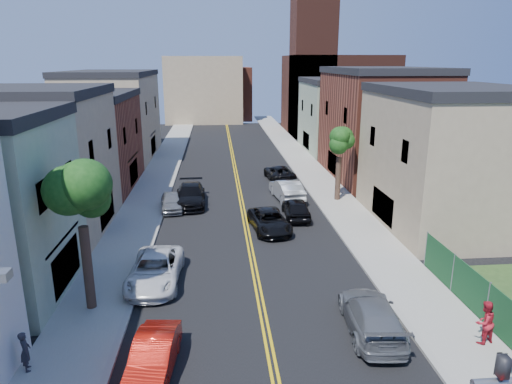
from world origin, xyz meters
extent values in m
cube|color=gray|center=(-7.90, 40.00, 0.07)|extent=(3.20, 100.00, 0.15)
cube|color=gray|center=(7.90, 40.00, 0.07)|extent=(3.20, 100.00, 0.15)
cube|color=gray|center=(-6.15, 40.00, 0.07)|extent=(0.30, 100.00, 0.15)
cube|color=gray|center=(6.15, 40.00, 0.07)|extent=(0.30, 100.00, 0.15)
cube|color=#998466|center=(-14.00, 25.00, 4.50)|extent=(9.00, 10.00, 9.00)
cube|color=brown|center=(-14.00, 36.00, 4.00)|extent=(9.00, 12.00, 8.00)
cube|color=#998466|center=(-14.00, 50.00, 4.75)|extent=(9.00, 16.00, 9.50)
cube|color=#998466|center=(14.00, 24.00, 4.50)|extent=(9.00, 12.00, 9.00)
cube|color=brown|center=(14.00, 38.00, 5.00)|extent=(9.00, 14.00, 10.00)
cube|color=gray|center=(14.00, 52.00, 4.25)|extent=(9.00, 12.00, 8.50)
cube|color=#4C2319|center=(17.50, 68.00, 6.00)|extent=(16.00, 14.00, 12.00)
cube|color=#4C2319|center=(12.50, 64.00, 11.00)|extent=(6.00, 6.00, 22.00)
cube|color=#998466|center=(-4.00, 82.00, 6.00)|extent=(14.00, 8.00, 12.00)
cube|color=brown|center=(0.00, 86.00, 5.00)|extent=(10.00, 8.00, 10.00)
cube|color=#143F1E|center=(9.50, 9.50, 1.10)|extent=(0.04, 15.00, 1.90)
cylinder|color=#36221B|center=(-7.90, 14.00, 2.13)|extent=(0.44, 0.44, 3.96)
sphere|color=#113B10|center=(-7.90, 14.00, 6.45)|extent=(5.20, 5.20, 5.20)
sphere|color=#113B10|center=(-7.38, 13.61, 7.49)|extent=(3.90, 3.90, 3.90)
sphere|color=#113B10|center=(-8.42, 14.52, 5.93)|extent=(3.64, 3.64, 3.64)
cylinder|color=#36221B|center=(7.90, 30.00, 1.91)|extent=(0.44, 0.44, 3.52)
sphere|color=#113B10|center=(7.90, 30.00, 5.65)|extent=(4.40, 4.40, 4.40)
sphere|color=#113B10|center=(8.34, 29.67, 6.53)|extent=(3.30, 3.30, 3.30)
sphere|color=#113B10|center=(7.46, 30.44, 5.21)|extent=(3.08, 3.08, 3.08)
imported|color=#B8160C|center=(-4.44, 9.16, 0.69)|extent=(1.83, 4.29, 1.38)
imported|color=silver|center=(-5.25, 16.43, 0.76)|extent=(2.73, 5.56, 1.52)
imported|color=slate|center=(-5.50, 28.73, 0.68)|extent=(2.07, 4.13, 1.35)
imported|color=black|center=(-4.11, 29.98, 0.82)|extent=(2.42, 5.68, 1.63)
imported|color=slate|center=(4.46, 11.13, 0.77)|extent=(2.56, 5.43, 1.53)
imported|color=black|center=(3.80, 26.13, 0.75)|extent=(1.85, 4.42, 1.50)
imported|color=#AAAEB2|center=(3.80, 30.81, 0.85)|extent=(2.48, 5.35, 1.70)
imported|color=black|center=(4.09, 37.37, 0.71)|extent=(2.83, 5.32, 1.43)
imported|color=black|center=(1.53, 23.65, 0.69)|extent=(2.91, 5.22, 1.38)
imported|color=#24232A|center=(-9.10, 9.55, 0.93)|extent=(0.56, 0.67, 1.56)
imported|color=#B01B29|center=(8.62, 9.73, 1.07)|extent=(1.05, 0.92, 1.84)
camera|label=1|loc=(-1.94, -5.74, 11.16)|focal=32.33mm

